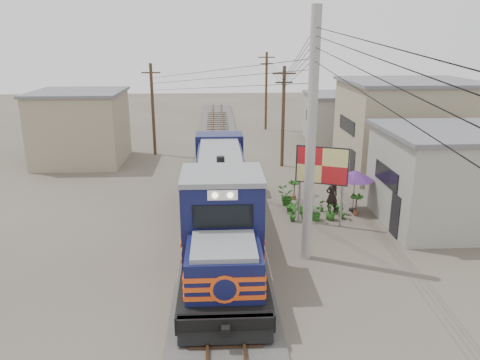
{
  "coord_description": "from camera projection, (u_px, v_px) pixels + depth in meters",
  "views": [
    {
      "loc": [
        -0.19,
        -18.17,
        8.85
      ],
      "look_at": [
        0.94,
        3.53,
        2.2
      ],
      "focal_mm": 35.0,
      "sensor_mm": 36.0,
      "label": 1
    }
  ],
  "objects": [
    {
      "name": "ballast",
      "position": [
        220.0,
        182.0,
        29.48
      ],
      "size": [
        3.6,
        70.0,
        0.16
      ],
      "primitive_type": "cube",
      "color": "#595651",
      "rests_on": "ground"
    },
    {
      "name": "shophouse_left",
      "position": [
        81.0,
        127.0,
        33.97
      ],
      "size": [
        6.3,
        6.3,
        5.2
      ],
      "color": "gray",
      "rests_on": "ground"
    },
    {
      "name": "vendor",
      "position": [
        332.0,
        196.0,
        24.36
      ],
      "size": [
        0.78,
        0.61,
        1.87
      ],
      "primitive_type": "imported",
      "rotation": [
        0.0,
        0.0,
        3.4
      ],
      "color": "black",
      "rests_on": "ground"
    },
    {
      "name": "shophouse_front",
      "position": [
        457.0,
        177.0,
        22.7
      ],
      "size": [
        7.35,
        6.3,
        4.7
      ],
      "color": "gray",
      "rests_on": "ground"
    },
    {
      "name": "plant_nursery",
      "position": [
        305.0,
        205.0,
        24.36
      ],
      "size": [
        3.25,
        3.19,
        1.05
      ],
      "color": "#225A19",
      "rests_on": "ground"
    },
    {
      "name": "track",
      "position": [
        220.0,
        180.0,
        29.43
      ],
      "size": [
        1.15,
        70.0,
        0.12
      ],
      "color": "#51331E",
      "rests_on": "ground"
    },
    {
      "name": "wooden_pole_mid",
      "position": [
        283.0,
        115.0,
        32.47
      ],
      "size": [
        1.6,
        0.24,
        7.0
      ],
      "color": "#4C3826",
      "rests_on": "ground"
    },
    {
      "name": "billboard",
      "position": [
        322.0,
        167.0,
        22.33
      ],
      "size": [
        2.38,
        1.08,
        3.9
      ],
      "rotation": [
        0.0,
        0.0,
        -0.39
      ],
      "color": "#99999E",
      "rests_on": "ground"
    },
    {
      "name": "wooden_pole_far",
      "position": [
        266.0,
        90.0,
        45.78
      ],
      "size": [
        1.6,
        0.24,
        7.5
      ],
      "color": "#4C3826",
      "rests_on": "ground"
    },
    {
      "name": "shophouse_mid",
      "position": [
        406.0,
        127.0,
        31.13
      ],
      "size": [
        8.4,
        7.35,
        6.2
      ],
      "color": "gray",
      "rests_on": "ground"
    },
    {
      "name": "locomotive",
      "position": [
        221.0,
        201.0,
        21.09
      ],
      "size": [
        3.0,
        16.33,
        4.05
      ],
      "color": "black",
      "rests_on": "ground"
    },
    {
      "name": "shophouse_back",
      "position": [
        344.0,
        118.0,
        40.89
      ],
      "size": [
        6.3,
        6.3,
        4.2
      ],
      "color": "gray",
      "rests_on": "ground"
    },
    {
      "name": "market_umbrella",
      "position": [
        355.0,
        175.0,
        24.33
      ],
      "size": [
        2.62,
        2.62,
        2.24
      ],
      "rotation": [
        0.0,
        0.0,
        -0.35
      ],
      "color": "black",
      "rests_on": "ground"
    },
    {
      "name": "utility_pole_main",
      "position": [
        311.0,
        140.0,
        18.19
      ],
      "size": [
        0.4,
        0.4,
        10.0
      ],
      "color": "#9E9B93",
      "rests_on": "ground"
    },
    {
      "name": "ground",
      "position": [
        222.0,
        254.0,
        19.95
      ],
      "size": [
        120.0,
        120.0,
        0.0
      ],
      "primitive_type": "plane",
      "color": "#473F35",
      "rests_on": "ground"
    },
    {
      "name": "power_lines",
      "position": [
        216.0,
        61.0,
        25.84
      ],
      "size": [
        9.65,
        19.0,
        3.3
      ],
      "color": "black",
      "rests_on": "ground"
    },
    {
      "name": "wooden_pole_left",
      "position": [
        153.0,
        108.0,
        35.81
      ],
      "size": [
        1.6,
        0.24,
        7.0
      ],
      "color": "#4C3826",
      "rests_on": "ground"
    }
  ]
}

